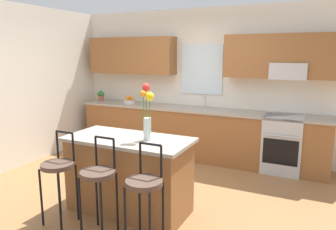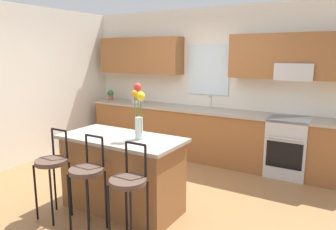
{
  "view_description": "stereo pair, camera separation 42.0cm",
  "coord_description": "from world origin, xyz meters",
  "px_view_note": "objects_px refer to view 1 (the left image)",
  "views": [
    {
      "loc": [
        2.02,
        -3.61,
        1.9
      ],
      "look_at": [
        0.01,
        0.55,
        1.0
      ],
      "focal_mm": 34.09,
      "sensor_mm": 36.0,
      "label": 1
    },
    {
      "loc": [
        2.38,
        -3.41,
        1.9
      ],
      "look_at": [
        0.01,
        0.55,
        1.0
      ],
      "focal_mm": 34.09,
      "sensor_mm": 36.0,
      "label": 2
    }
  ],
  "objects_px": {
    "bar_stool_middle": "(98,178)",
    "fruit_bowl_oranges": "(130,101)",
    "oven_range": "(283,144)",
    "bar_stool_near": "(58,169)",
    "kitchen_island": "(129,174)",
    "flower_vase": "(147,111)",
    "potted_plant_small": "(101,95)",
    "bar_stool_far": "(144,187)"
  },
  "relations": [
    {
      "from": "bar_stool_middle",
      "to": "fruit_bowl_oranges",
      "type": "bearing_deg",
      "value": 116.43
    },
    {
      "from": "oven_range",
      "to": "bar_stool_near",
      "type": "distance_m",
      "value": 3.48
    },
    {
      "from": "kitchen_island",
      "to": "flower_vase",
      "type": "height_order",
      "value": "flower_vase"
    },
    {
      "from": "bar_stool_near",
      "to": "potted_plant_small",
      "type": "xyz_separation_m",
      "value": [
        -1.56,
        2.83,
        0.4
      ]
    },
    {
      "from": "oven_range",
      "to": "bar_stool_far",
      "type": "bearing_deg",
      "value": -108.96
    },
    {
      "from": "bar_stool_middle",
      "to": "bar_stool_far",
      "type": "distance_m",
      "value": 0.55
    },
    {
      "from": "bar_stool_near",
      "to": "potted_plant_small",
      "type": "distance_m",
      "value": 3.26
    },
    {
      "from": "oven_range",
      "to": "fruit_bowl_oranges",
      "type": "bearing_deg",
      "value": 179.44
    },
    {
      "from": "fruit_bowl_oranges",
      "to": "flower_vase",
      "type": "bearing_deg",
      "value": -53.43
    },
    {
      "from": "bar_stool_middle",
      "to": "flower_vase",
      "type": "relative_size",
      "value": 1.61
    },
    {
      "from": "bar_stool_far",
      "to": "flower_vase",
      "type": "height_order",
      "value": "flower_vase"
    },
    {
      "from": "bar_stool_far",
      "to": "bar_stool_middle",
      "type": "bearing_deg",
      "value": 180.0
    },
    {
      "from": "kitchen_island",
      "to": "fruit_bowl_oranges",
      "type": "xyz_separation_m",
      "value": [
        -1.41,
        2.25,
        0.51
      ]
    },
    {
      "from": "kitchen_island",
      "to": "bar_stool_middle",
      "type": "distance_m",
      "value": 0.6
    },
    {
      "from": "kitchen_island",
      "to": "fruit_bowl_oranges",
      "type": "distance_m",
      "value": 2.71
    },
    {
      "from": "kitchen_island",
      "to": "bar_stool_middle",
      "type": "relative_size",
      "value": 1.45
    },
    {
      "from": "oven_range",
      "to": "bar_stool_far",
      "type": "distance_m",
      "value": 2.97
    },
    {
      "from": "flower_vase",
      "to": "bar_stool_near",
      "type": "bearing_deg",
      "value": -143.64
    },
    {
      "from": "bar_stool_far",
      "to": "bar_stool_near",
      "type": "bearing_deg",
      "value": 180.0
    },
    {
      "from": "bar_stool_near",
      "to": "bar_stool_far",
      "type": "distance_m",
      "value": 1.1
    },
    {
      "from": "fruit_bowl_oranges",
      "to": "kitchen_island",
      "type": "bearing_deg",
      "value": -58.02
    },
    {
      "from": "bar_stool_near",
      "to": "potted_plant_small",
      "type": "height_order",
      "value": "potted_plant_small"
    },
    {
      "from": "fruit_bowl_oranges",
      "to": "potted_plant_small",
      "type": "bearing_deg",
      "value": -179.76
    },
    {
      "from": "oven_range",
      "to": "bar_stool_middle",
      "type": "distance_m",
      "value": 3.19
    },
    {
      "from": "bar_stool_far",
      "to": "fruit_bowl_oranges",
      "type": "height_order",
      "value": "fruit_bowl_oranges"
    },
    {
      "from": "flower_vase",
      "to": "fruit_bowl_oranges",
      "type": "height_order",
      "value": "flower_vase"
    },
    {
      "from": "bar_stool_far",
      "to": "oven_range",
      "type": "bearing_deg",
      "value": 71.04
    },
    {
      "from": "oven_range",
      "to": "bar_stool_near",
      "type": "height_order",
      "value": "bar_stool_near"
    },
    {
      "from": "kitchen_island",
      "to": "potted_plant_small",
      "type": "bearing_deg",
      "value": 133.19
    },
    {
      "from": "oven_range",
      "to": "fruit_bowl_oranges",
      "type": "relative_size",
      "value": 3.83
    },
    {
      "from": "potted_plant_small",
      "to": "flower_vase",
      "type": "bearing_deg",
      "value": -43.37
    },
    {
      "from": "kitchen_island",
      "to": "potted_plant_small",
      "type": "relative_size",
      "value": 6.94
    },
    {
      "from": "oven_range",
      "to": "bar_stool_near",
      "type": "relative_size",
      "value": 0.88
    },
    {
      "from": "oven_range",
      "to": "flower_vase",
      "type": "height_order",
      "value": "flower_vase"
    },
    {
      "from": "kitchen_island",
      "to": "bar_stool_near",
      "type": "height_order",
      "value": "bar_stool_near"
    },
    {
      "from": "oven_range",
      "to": "bar_stool_middle",
      "type": "relative_size",
      "value": 0.88
    },
    {
      "from": "bar_stool_near",
      "to": "fruit_bowl_oranges",
      "type": "bearing_deg",
      "value": 106.84
    },
    {
      "from": "flower_vase",
      "to": "bar_stool_far",
      "type": "bearing_deg",
      "value": -63.45
    },
    {
      "from": "bar_stool_far",
      "to": "potted_plant_small",
      "type": "distance_m",
      "value": 3.91
    },
    {
      "from": "bar_stool_near",
      "to": "bar_stool_middle",
      "type": "distance_m",
      "value": 0.55
    },
    {
      "from": "bar_stool_middle",
      "to": "potted_plant_small",
      "type": "bearing_deg",
      "value": 126.76
    },
    {
      "from": "fruit_bowl_oranges",
      "to": "potted_plant_small",
      "type": "height_order",
      "value": "potted_plant_small"
    }
  ]
}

